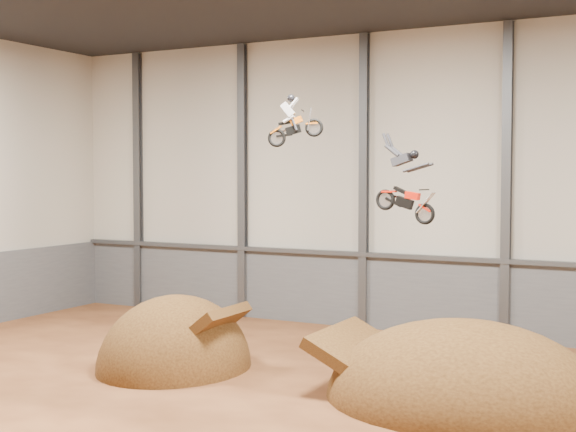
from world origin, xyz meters
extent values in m
plane|color=#532B16|center=(0.00, 0.00, 0.00)|extent=(40.00, 40.00, 0.00)
cube|color=beige|center=(0.00, 15.00, 7.00)|extent=(40.00, 0.10, 14.00)
cube|color=#575A5F|center=(0.00, 14.90, 1.75)|extent=(39.80, 0.18, 3.50)
cube|color=#47494F|center=(0.00, 14.75, 3.55)|extent=(39.80, 0.35, 0.20)
cube|color=#47494F|center=(-16.67, 14.80, 7.00)|extent=(0.40, 0.36, 13.90)
cube|color=#47494F|center=(-10.00, 14.80, 7.00)|extent=(0.40, 0.36, 13.90)
cube|color=#47494F|center=(-3.33, 14.80, 7.00)|extent=(0.40, 0.36, 13.90)
cube|color=#47494F|center=(3.33, 14.80, 7.00)|extent=(0.40, 0.36, 13.90)
ellipsoid|color=#39210E|center=(-6.72, 4.20, 0.00)|extent=(5.55, 6.40, 5.55)
ellipsoid|color=#39210E|center=(4.19, 4.87, 0.00)|extent=(9.08, 8.03, 5.24)
camera|label=1|loc=(10.93, -20.50, 7.35)|focal=50.00mm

